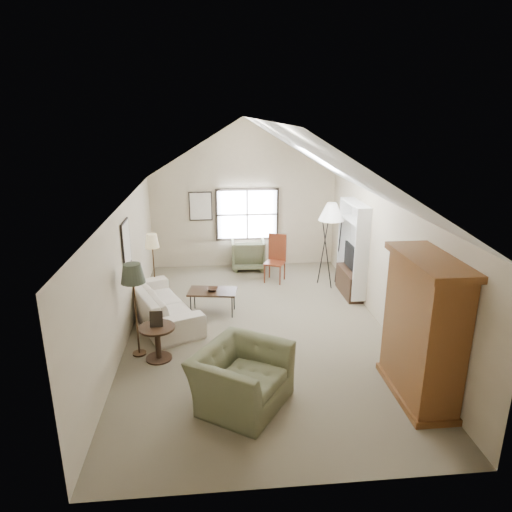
{
  "coord_description": "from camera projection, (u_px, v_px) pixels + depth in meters",
  "views": [
    {
      "loc": [
        -0.82,
        -8.14,
        4.14
      ],
      "look_at": [
        0.0,
        0.4,
        1.4
      ],
      "focal_mm": 32.0,
      "sensor_mm": 36.0,
      "label": 1
    }
  ],
  "objects": [
    {
      "name": "bowl",
      "position": [
        212.0,
        289.0,
        9.62
      ],
      "size": [
        0.28,
        0.28,
        0.06
      ],
      "primitive_type": "imported",
      "rotation": [
        0.0,
        0.0,
        -0.15
      ],
      "color": "#3C2418",
      "rests_on": "coffee_table"
    },
    {
      "name": "media_console",
      "position": [
        349.0,
        282.0,
        10.69
      ],
      "size": [
        0.34,
        1.18,
        0.6
      ],
      "primitive_type": "cube",
      "color": "#382316",
      "rests_on": "ground"
    },
    {
      "name": "room_shell",
      "position": [
        258.0,
        166.0,
        8.08
      ],
      "size": [
        5.01,
        8.01,
        4.0
      ],
      "color": "#716851",
      "rests_on": "ground"
    },
    {
      "name": "armchair_near",
      "position": [
        241.0,
        377.0,
        6.65
      ],
      "size": [
        1.69,
        1.74,
        0.86
      ],
      "primitive_type": "imported",
      "rotation": [
        0.0,
        0.0,
        0.98
      ],
      "color": "#5E6345",
      "rests_on": "ground"
    },
    {
      "name": "skylight",
      "position": [
        319.0,
        159.0,
        9.05
      ],
      "size": [
        0.8,
        1.2,
        0.52
      ],
      "primitive_type": null,
      "color": "white",
      "rests_on": "room_shell"
    },
    {
      "name": "coffee_table",
      "position": [
        213.0,
        302.0,
        9.7
      ],
      "size": [
        1.08,
        0.71,
        0.52
      ],
      "primitive_type": "cube",
      "rotation": [
        0.0,
        0.0,
        -0.15
      ],
      "color": "#362616",
      "rests_on": "ground"
    },
    {
      "name": "sofa",
      "position": [
        161.0,
        303.0,
        9.37
      ],
      "size": [
        1.88,
        2.66,
        0.72
      ],
      "primitive_type": "imported",
      "rotation": [
        0.0,
        0.0,
        1.98
      ],
      "color": "beige",
      "rests_on": "ground"
    },
    {
      "name": "armchair_far",
      "position": [
        248.0,
        254.0,
        12.45
      ],
      "size": [
        0.91,
        0.94,
        0.83
      ],
      "primitive_type": "imported",
      "rotation": [
        0.0,
        0.0,
        3.11
      ],
      "color": "#5C6547",
      "rests_on": "ground"
    },
    {
      "name": "armoire",
      "position": [
        423.0,
        329.0,
        6.64
      ],
      "size": [
        0.6,
        1.5,
        2.2
      ],
      "primitive_type": "cube",
      "color": "brown",
      "rests_on": "ground"
    },
    {
      "name": "window",
      "position": [
        247.0,
        214.0,
        12.38
      ],
      "size": [
        1.72,
        0.08,
        1.42
      ],
      "primitive_type": "cube",
      "color": "black",
      "rests_on": "room_shell"
    },
    {
      "name": "tv_panel",
      "position": [
        351.0,
        257.0,
        10.5
      ],
      "size": [
        0.05,
        0.9,
        0.55
      ],
      "primitive_type": "cube",
      "color": "black",
      "rests_on": "media_console"
    },
    {
      "name": "tripod_lamp",
      "position": [
        330.0,
        244.0,
        11.04
      ],
      "size": [
        0.73,
        0.73,
        2.11
      ],
      "primitive_type": null,
      "rotation": [
        0.0,
        0.0,
        0.21
      ],
      "color": "white",
      "rests_on": "ground"
    },
    {
      "name": "side_chair",
      "position": [
        275.0,
        259.0,
        11.42
      ],
      "size": [
        0.62,
        0.62,
        1.19
      ],
      "primitive_type": "cube",
      "rotation": [
        0.0,
        0.0,
        -0.43
      ],
      "color": "brown",
      "rests_on": "ground"
    },
    {
      "name": "dark_lamp",
      "position": [
        136.0,
        310.0,
        7.87
      ],
      "size": [
        0.55,
        0.55,
        1.73
      ],
      "primitive_type": null,
      "rotation": [
        0.0,
        0.0,
        0.41
      ],
      "color": "#24291D",
      "rests_on": "ground"
    },
    {
      "name": "tan_lamp",
      "position": [
        154.0,
        266.0,
        10.36
      ],
      "size": [
        0.41,
        0.41,
        1.55
      ],
      "primitive_type": null,
      "rotation": [
        0.0,
        0.0,
        0.41
      ],
      "color": "tan",
      "rests_on": "ground"
    },
    {
      "name": "side_table",
      "position": [
        158.0,
        343.0,
        7.88
      ],
      "size": [
        0.82,
        0.82,
        0.62
      ],
      "primitive_type": "cylinder",
      "rotation": [
        0.0,
        0.0,
        0.41
      ],
      "color": "#342115",
      "rests_on": "ground"
    },
    {
      "name": "tv_alcove",
      "position": [
        353.0,
        248.0,
        10.44
      ],
      "size": [
        0.32,
        1.3,
        2.1
      ],
      "primitive_type": "cube",
      "color": "white",
      "rests_on": "ground"
    },
    {
      "name": "wall_art",
      "position": [
        166.0,
        224.0,
        10.2
      ],
      "size": [
        1.97,
        3.71,
        0.88
      ],
      "color": "black",
      "rests_on": "room_shell"
    }
  ]
}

